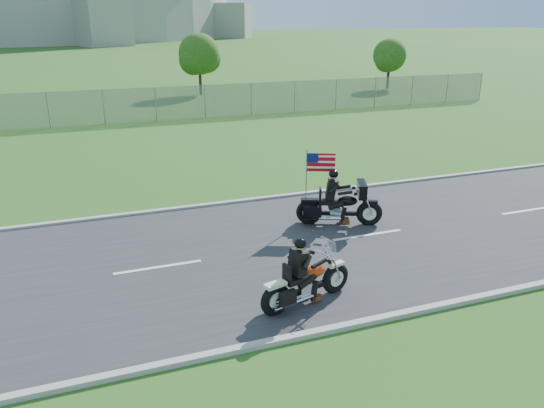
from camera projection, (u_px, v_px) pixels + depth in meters
name	position (u px, v px, depth m)	size (l,w,h in m)	color
ground	(234.00, 257.00, 14.01)	(420.00, 420.00, 0.00)	#275219
road	(234.00, 256.00, 14.01)	(120.00, 8.00, 0.04)	#28282B
curb_north	(200.00, 206.00, 17.58)	(120.00, 0.18, 0.12)	#9E9B93
curb_south	(292.00, 338.00, 10.42)	(120.00, 0.18, 0.12)	#9E9B93
fence	(48.00, 110.00, 29.73)	(60.00, 0.03, 2.00)	gray
tree_fence_near	(200.00, 56.00, 41.52)	(3.52, 3.28, 4.75)	#382316
tree_fence_far	(390.00, 57.00, 45.05)	(3.08, 2.87, 4.20)	#382316
motorcycle_lead	(305.00, 283.00, 11.56)	(2.38, 1.01, 1.63)	black
motorcycle_follow	(339.00, 207.00, 15.94)	(2.47, 1.36, 2.17)	black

